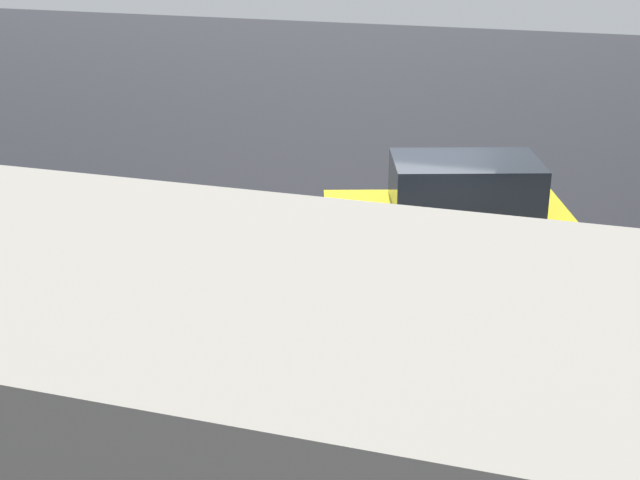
{
  "coord_description": "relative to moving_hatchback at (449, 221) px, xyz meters",
  "views": [
    {
      "loc": [
        -2.7,
        13.48,
        6.03
      ],
      "look_at": [
        1.2,
        0.95,
        0.9
      ],
      "focal_mm": 50.0,
      "sensor_mm": 36.0,
      "label": 1
    }
  ],
  "objects": [
    {
      "name": "moving_hatchback",
      "position": [
        0.0,
        0.0,
        0.0
      ],
      "size": [
        4.24,
        2.84,
        2.06
      ],
      "color": "yellow",
      "rests_on": "ground"
    },
    {
      "name": "kerb_strip",
      "position": [
        0.66,
        4.39,
        -1.01
      ],
      "size": [
        24.0,
        3.2,
        0.04
      ],
      "primitive_type": "cube",
      "color": "slate",
      "rests_on": "ground"
    },
    {
      "name": "ground_plane",
      "position": [
        0.66,
        0.19,
        -1.03
      ],
      "size": [
        60.0,
        60.0,
        0.0
      ],
      "primitive_type": "plane",
      "color": "black"
    },
    {
      "name": "fire_hydrant",
      "position": [
        3.63,
        2.79,
        -0.63
      ],
      "size": [
        0.42,
        0.31,
        0.8
      ],
      "color": "gold",
      "rests_on": "ground"
    },
    {
      "name": "pedestrian",
      "position": [
        4.82,
        3.07,
        -0.34
      ],
      "size": [
        0.32,
        0.56,
        1.22
      ],
      "color": "#1E8C4C",
      "rests_on": "ground"
    },
    {
      "name": "metal_railing",
      "position": [
        -0.86,
        6.08,
        -0.31
      ],
      "size": [
        7.48,
        0.04,
        1.05
      ],
      "color": "#B7BABF",
      "rests_on": "ground"
    }
  ]
}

